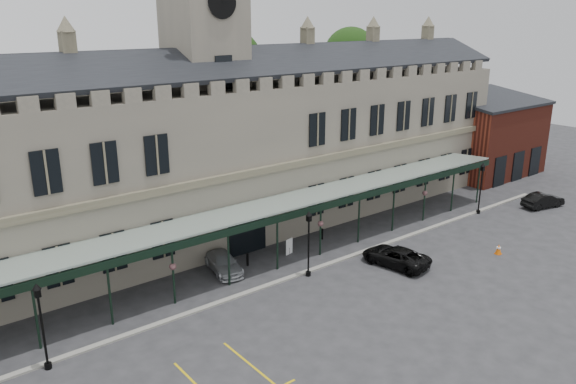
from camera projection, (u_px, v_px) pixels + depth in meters
ground at (349, 309)px, 34.21m from camera, size 140.00×140.00×0.00m
station_building at (210, 157)px, 44.19m from camera, size 60.00×10.36×17.30m
clock_tower at (206, 71)px, 42.27m from camera, size 5.60×5.60×24.80m
canopy at (275, 236)px, 39.08m from camera, size 50.00×4.10×4.30m
brick_annex at (487, 137)px, 62.79m from camera, size 12.40×8.36×9.23m
kerb at (293, 277)px, 38.31m from camera, size 60.00×0.40×0.12m
tree_behind_mid at (231, 63)px, 53.83m from camera, size 6.00×6.00×16.00m
tree_behind_right at (350, 56)px, 63.30m from camera, size 6.00×6.00×16.00m
lamp_post_left at (41, 319)px, 27.57m from camera, size 0.45×0.45×4.76m
lamp_post_mid at (309, 238)px, 37.74m from camera, size 0.45×0.45×4.71m
lamp_post_right at (481, 184)px, 49.99m from camera, size 0.45×0.45×4.71m
traffic_cone at (499, 249)px, 42.00m from camera, size 0.49×0.49×0.78m
sign_board at (289, 247)px, 41.93m from camera, size 0.71×0.19×1.22m
bollard_left at (248, 259)px, 40.00m from camera, size 0.17×0.17×0.97m
bollard_right at (322, 234)px, 44.77m from camera, size 0.16×0.16×0.90m
car_taxi at (223, 262)px, 39.14m from camera, size 2.69×4.69×1.28m
car_van at (396, 256)px, 40.00m from camera, size 3.10×5.27×1.38m
car_right_b at (543, 200)px, 52.21m from camera, size 4.44×2.36×1.39m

